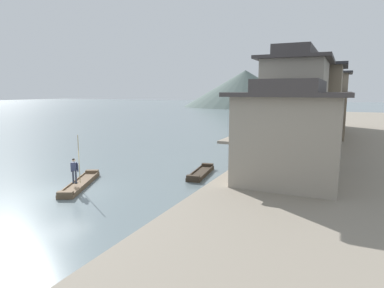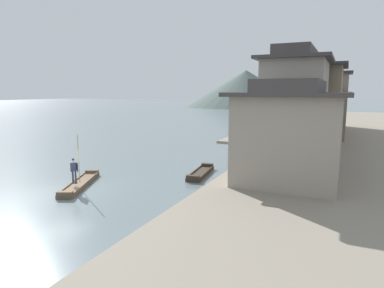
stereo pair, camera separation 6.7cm
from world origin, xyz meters
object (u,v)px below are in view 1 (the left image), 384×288
Objects in this scene: boatman_person at (74,168)px; boat_moored_nearest at (201,173)px; boat_moored_third at (243,118)px; boat_midriver_drifting at (279,128)px; house_waterfront_narrow at (319,112)px; house_waterfront_end at (320,99)px; house_waterfront_tall at (311,103)px; boat_midriver_upstream at (293,121)px; boat_crossing_west at (274,134)px; house_waterfront_nearest at (290,133)px; house_waterfront_far at (323,100)px; boat_moored_far at (242,155)px; boat_upstream_distant at (284,126)px; boat_moored_second at (257,140)px; house_waterfront_second at (295,106)px; boat_foreground_poled at (80,184)px.

boatman_person is 8.86m from boat_moored_nearest.
boat_moored_third reaches higher than boat_midriver_drifting.
house_waterfront_end is (-0.80, 13.12, 1.31)m from house_waterfront_narrow.
house_waterfront_tall reaches higher than boat_moored_third.
boat_moored_nearest is at bearing -89.86° from boat_midriver_upstream.
boatman_person reaches higher than boat_crossing_west.
house_waterfront_far reaches higher than house_waterfront_nearest.
boat_upstream_distant reaches higher than boat_moored_far.
boatman_person is at bearing -154.47° from house_waterfront_nearest.
house_waterfront_nearest is (6.36, -1.06, 3.43)m from boat_moored_nearest.
house_waterfront_far is at bearing -83.37° from house_waterfront_end.
boat_moored_second reaches higher than boat_crossing_west.
house_waterfront_far reaches higher than boat_moored_third.
boat_midriver_upstream is 22.35m from boat_crossing_west.
house_waterfront_second is (5.75, -26.13, 4.63)m from boat_midriver_drifting.
boat_foreground_poled is 0.77× the size of house_waterfront_narrow.
house_waterfront_nearest is (5.90, -26.11, 3.37)m from boat_crossing_west.
boat_crossing_west is 0.80× the size of house_waterfront_narrow.
boat_foreground_poled is 1.81× the size of boatman_person.
boat_moored_second is (-0.10, 17.56, 0.12)m from boat_moored_nearest.
boat_foreground_poled is 24.18m from boat_moored_second.
house_waterfront_narrow is 0.81× the size of house_waterfront_end.
house_waterfront_second reaches higher than boat_midriver_drifting.
boat_moored_far is 17.08m from boat_crossing_west.
house_waterfront_nearest is at bearing -89.20° from house_waterfront_tall.
boat_foreground_poled is 17.21m from house_waterfront_second.
boatman_person is 0.61× the size of boat_moored_second.
boat_upstream_distant is 0.52× the size of house_waterfront_far.
boat_moored_third is at bearing 132.41° from boat_upstream_distant.
house_waterfront_narrow is (6.60, -15.59, 3.41)m from boat_upstream_distant.
boat_midriver_drifting is at bearing -89.90° from boat_midriver_upstream.
house_waterfront_far is (5.98, 2.46, 4.68)m from boat_crossing_west.
boat_moored_far is at bearing -100.33° from house_waterfront_end.
boat_midriver_drifting is (5.48, 38.74, -1.18)m from boatman_person.
boat_foreground_poled is 1.21× the size of boat_moored_third.
boat_moored_third is 1.00× the size of boat_moored_far.
house_waterfront_tall reaches higher than boat_foreground_poled.
house_waterfront_tall is (5.70, -11.59, 4.67)m from boat_crossing_west.
house_waterfront_nearest is at bearing -90.16° from house_waterfront_far.
boat_midriver_drifting is 6.95m from boat_crossing_west.
boat_moored_second is at bearing -94.31° from boat_crossing_west.
boat_foreground_poled is 43.21m from boat_upstream_distant.
house_waterfront_far is (0.00, 6.18, 1.31)m from house_waterfront_narrow.
boat_moored_third is 26.11m from boat_crossing_west.
boat_upstream_distant is (-0.97, 28.94, 0.00)m from boat_moored_far.
boat_moored_second reaches higher than boat_foreground_poled.
boatman_person reaches higher than boat_moored_far.
boat_midriver_drifting is 27.16m from house_waterfront_second.
boat_moored_far is 27.32m from house_waterfront_end.
house_waterfront_tall is 1.00× the size of house_waterfront_end.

